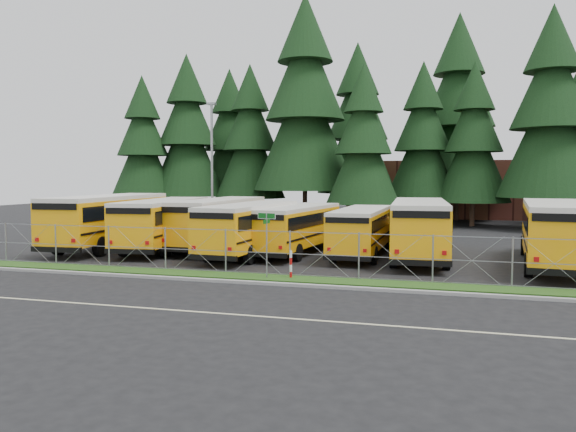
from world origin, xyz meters
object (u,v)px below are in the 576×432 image
object	(u,v)px
bus_5	(363,232)
bus_east	(555,235)
street_sign	(267,231)
bus_2	(221,224)
bus_1	(166,224)
bus_0	(112,222)
bus_3	(253,229)
light_standard	(212,162)
bus_4	(299,230)
bus_6	(419,230)
striped_bollard	(291,265)

from	to	relation	value
bus_5	bus_east	size ratio (longest dim) A/B	0.84
street_sign	bus_2	bearing A→B (deg)	123.29
bus_1	bus_5	size ratio (longest dim) A/B	1.14
bus_0	street_sign	world-z (taller)	bus_0
bus_2	bus_3	bearing A→B (deg)	-38.10
bus_3	bus_5	distance (m)	6.05
bus_1	bus_2	size ratio (longest dim) A/B	1.00
light_standard	bus_4	bearing A→B (deg)	-46.81
bus_0	bus_3	xyz separation A→B (m)	(9.26, -0.61, -0.18)
bus_0	bus_5	bearing A→B (deg)	-0.74
bus_3	bus_6	bearing A→B (deg)	10.03
street_sign	bus_east	bearing A→B (deg)	28.87
bus_5	street_sign	xyz separation A→B (m)	(-2.87, -8.07, 0.73)
bus_5	bus_6	distance (m)	3.05
bus_0	bus_east	distance (m)	24.56
bus_0	light_standard	size ratio (longest dim) A/B	1.21
bus_0	bus_6	xyz separation A→B (m)	(18.18, 0.53, -0.07)
bus_3	bus_east	distance (m)	15.30
bus_6	striped_bollard	distance (m)	9.04
bus_0	striped_bollard	size ratio (longest dim) A/B	10.20
bus_1	bus_4	size ratio (longest dim) A/B	1.11
bus_1	striped_bollard	xyz separation A→B (m)	(9.75, -7.23, -0.89)
bus_east	striped_bollard	bearing A→B (deg)	-144.70
bus_2	bus_4	world-z (taller)	bus_2
bus_3	bus_5	size ratio (longest dim) A/B	1.09
bus_1	bus_2	distance (m)	3.23
bus_3	street_sign	xyz separation A→B (m)	(3.02, -6.67, 0.61)
bus_4	street_sign	size ratio (longest dim) A/B	3.65
bus_2	bus_5	world-z (taller)	bus_2
bus_3	bus_5	world-z (taller)	bus_3
bus_1	light_standard	world-z (taller)	light_standard
bus_2	striped_bollard	distance (m)	11.10
bus_1	street_sign	xyz separation A→B (m)	(8.77, -7.52, 0.54)
bus_1	bus_east	bearing A→B (deg)	-9.75
bus_2	bus_6	size ratio (longest dim) A/B	0.97
bus_1	striped_bollard	distance (m)	12.17
bus_3	striped_bollard	distance (m)	7.58
bus_4	striped_bollard	xyz separation A→B (m)	(1.74, -7.82, -0.75)
bus_0	bus_3	distance (m)	9.28
bus_6	bus_east	distance (m)	6.46
bus_1	street_sign	distance (m)	11.57
bus_4	street_sign	bearing A→B (deg)	-78.46
bus_0	light_standard	xyz separation A→B (m)	(1.58, 11.42, 3.90)
bus_1	bus_5	distance (m)	11.65
bus_4	bus_6	world-z (taller)	bus_6
bus_2	bus_4	xyz separation A→B (m)	(5.12, -0.85, -0.15)
bus_1	striped_bollard	bearing A→B (deg)	-44.27
bus_4	bus_east	world-z (taller)	bus_east
bus_4	bus_5	bearing A→B (deg)	5.59
bus_5	street_sign	distance (m)	8.60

